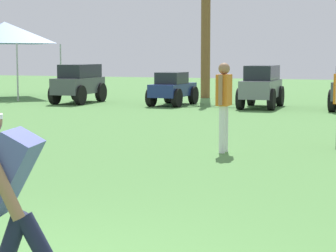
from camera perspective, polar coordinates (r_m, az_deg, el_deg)
name	(u,v)px	position (r m, az deg, el deg)	size (l,w,h in m)	color
frisbee_thrower	(8,199)	(4.36, -13.72, -6.17)	(1.16, 0.47, 1.40)	#191E38
teammate_near_sideline	(224,99)	(11.38, 4.89, 2.39)	(0.21, 0.49, 1.56)	silver
parked_car_slot_a	(79,82)	(23.08, -7.76, 3.80)	(1.21, 2.43, 1.34)	#474C51
parked_car_slot_b	(173,88)	(21.83, 0.40, 3.31)	(1.15, 2.23, 1.10)	navy
parked_car_slot_c	(261,85)	(21.03, 8.14, 3.56)	(1.21, 2.43, 1.34)	slate
palm_tree_far_left	(206,2)	(25.56, 3.32, 10.70)	(3.28, 3.04, 6.46)	brown
event_tent	(5,33)	(26.57, -14.04, 7.88)	(3.30, 3.30, 2.95)	#B2B5BA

